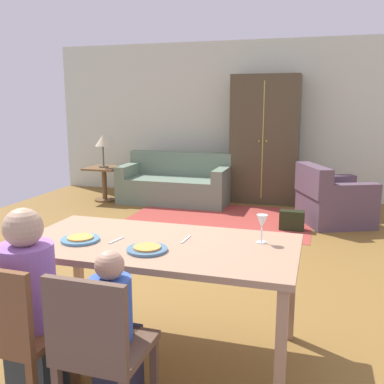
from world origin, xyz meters
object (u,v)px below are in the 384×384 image
at_px(couch, 176,184).
at_px(table_lamp, 103,142).
at_px(wine_glass, 262,223).
at_px(side_table, 104,179).
at_px(dining_table, 158,253).
at_px(person_child, 115,338).
at_px(dining_chair_child, 99,345).
at_px(plate_near_man, 80,240).
at_px(plate_near_child, 147,250).
at_px(armoire, 265,140).
at_px(person_man, 34,311).
at_px(dining_chair_man, 13,330).
at_px(handbag, 292,220).
at_px(armchair, 332,201).

relative_size(couch, table_lamp, 3.35).
bearing_deg(wine_glass, side_table, 129.32).
height_order(dining_table, person_child, person_child).
distance_m(side_table, table_lamp, 0.63).
bearing_deg(dining_chair_child, couch, 104.55).
distance_m(person_child, couch, 5.14).
relative_size(plate_near_man, couch, 0.14).
bearing_deg(dining_chair_child, plate_near_man, 125.53).
distance_m(dining_table, plate_near_child, 0.20).
bearing_deg(armoire, plate_near_man, -96.73).
bearing_deg(dining_chair_child, dining_table, 89.91).
xyz_separation_m(plate_near_man, person_man, (0.00, -0.52, -0.26)).
distance_m(plate_near_child, person_child, 0.57).
bearing_deg(person_child, dining_table, 90.04).
distance_m(plate_near_man, dining_chair_man, 0.74).
bearing_deg(person_child, plate_near_man, 133.55).
height_order(dining_table, table_lamp, table_lamp).
relative_size(dining_chair_child, table_lamp, 1.61).
bearing_deg(dining_table, handbag, 77.97).
relative_size(dining_chair_child, handbag, 2.72).
relative_size(dining_table, dining_chair_child, 2.07).
relative_size(plate_near_child, side_table, 0.43).
relative_size(person_child, couch, 0.51).
height_order(dining_chair_child, armoire, armoire).
height_order(dining_table, plate_near_child, plate_near_child).
bearing_deg(dining_table, side_table, 121.93).
height_order(plate_near_man, side_table, plate_near_man).
relative_size(side_table, table_lamp, 1.07).
bearing_deg(armchair, couch, 164.82).
distance_m(plate_near_child, dining_chair_man, 0.85).
xyz_separation_m(wine_glass, person_child, (-0.65, -0.82, -0.46)).
height_order(dining_table, armoire, armoire).
bearing_deg(side_table, plate_near_child, -59.18).
distance_m(wine_glass, couch, 4.63).
bearing_deg(handbag, dining_table, -102.03).
height_order(dining_chair_man, couch, dining_chair_man).
bearing_deg(dining_chair_man, person_man, 88.94).
xyz_separation_m(person_man, couch, (-0.84, 4.95, -0.21)).
xyz_separation_m(armoire, table_lamp, (-2.62, -0.73, -0.04)).
bearing_deg(table_lamp, plate_near_man, -64.04).
xyz_separation_m(dining_table, dining_chair_child, (-0.00, -0.81, -0.20)).
bearing_deg(armchair, plate_near_child, -107.09).
relative_size(plate_near_man, table_lamp, 0.46).
bearing_deg(plate_near_child, dining_chair_man, -128.22).
height_order(dining_table, couch, couch).
xyz_separation_m(plate_near_child, person_child, (0.00, -0.46, -0.34)).
xyz_separation_m(person_child, handbag, (0.67, 3.80, -0.30)).
xyz_separation_m(plate_near_man, dining_chair_child, (0.49, -0.69, -0.28)).
height_order(dining_table, person_man, person_man).
bearing_deg(armoire, plate_near_child, -90.98).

